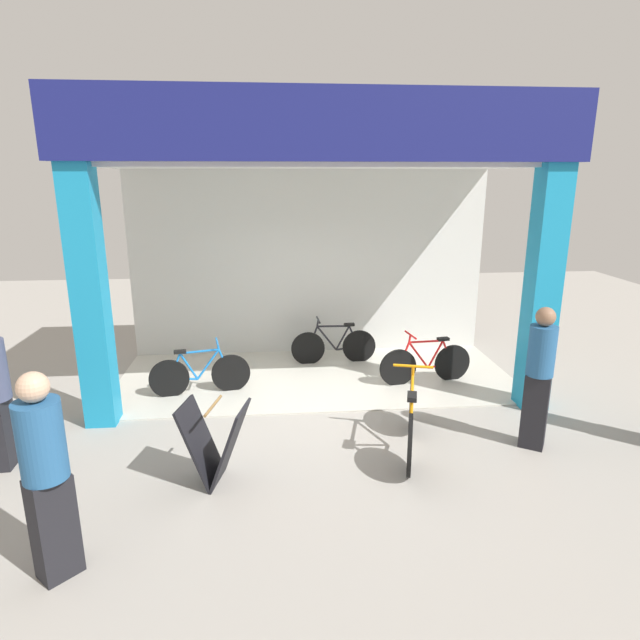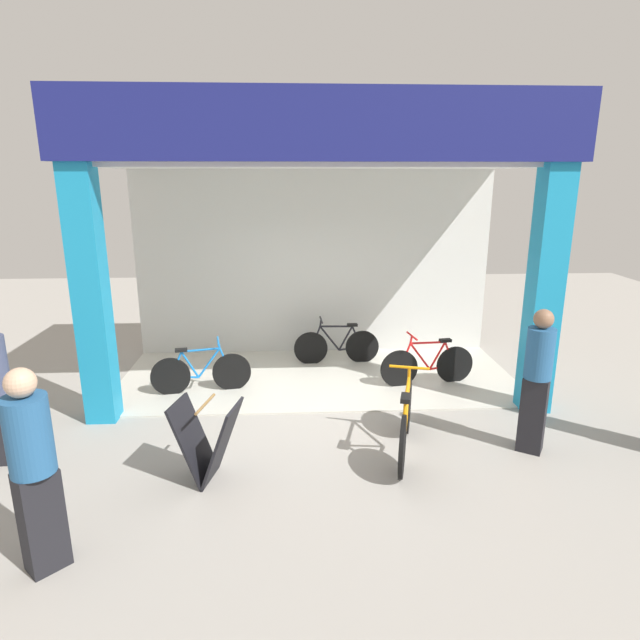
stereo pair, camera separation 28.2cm
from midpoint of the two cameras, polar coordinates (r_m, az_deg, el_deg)
name	(u,v)px [view 1 (the left image)]	position (r m, az deg, el deg)	size (l,w,h in m)	color
ground_plane	(325,413)	(7.47, -0.61, -9.95)	(20.57, 20.57, 0.00)	#9E9991
shop_facade	(315,238)	(8.25, -1.49, 8.76)	(6.48, 3.04, 4.18)	beige
bicycle_inside_0	(200,374)	(8.17, -13.70, -5.63)	(1.47, 0.40, 0.81)	black
bicycle_inside_1	(426,363)	(8.49, 10.33, -4.58)	(1.50, 0.41, 0.83)	black
bicycle_inside_2	(334,346)	(9.22, 0.63, -2.76)	(1.48, 0.40, 0.81)	black
bicycle_parked_0	(411,420)	(6.45, 8.43, -10.60)	(0.58, 1.70, 0.96)	black
sandwich_board_sign	(215,444)	(5.89, -12.54, -12.82)	(0.78, 0.64, 0.90)	black
pedestrian_0	(46,474)	(4.90, -28.79, -14.25)	(0.49, 0.49, 1.77)	black
pedestrian_1	(539,377)	(6.73, 21.26, -5.72)	(0.43, 0.43, 1.74)	black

